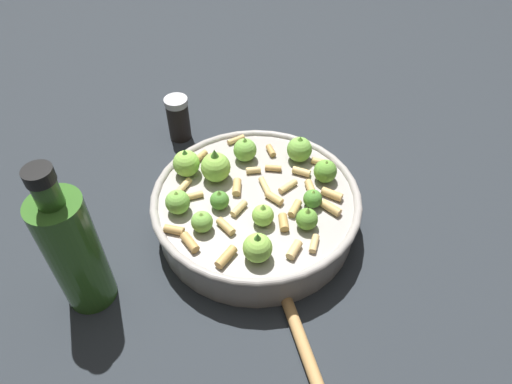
# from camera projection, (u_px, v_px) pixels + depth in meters

# --- Properties ---
(ground_plane) EXTENTS (2.40, 2.40, 0.00)m
(ground_plane) POSITION_uv_depth(u_px,v_px,m) (256.00, 224.00, 0.72)
(ground_plane) COLOR #23282D
(cooking_pan) EXTENTS (0.31, 0.31, 0.12)m
(cooking_pan) POSITION_uv_depth(u_px,v_px,m) (255.00, 206.00, 0.69)
(cooking_pan) COLOR #9E9993
(cooking_pan) RESTS_ON ground
(pepper_shaker) EXTENTS (0.04, 0.04, 0.09)m
(pepper_shaker) POSITION_uv_depth(u_px,v_px,m) (178.00, 118.00, 0.84)
(pepper_shaker) COLOR black
(pepper_shaker) RESTS_ON ground
(olive_oil_bottle) EXTENTS (0.07, 0.07, 0.23)m
(olive_oil_bottle) POSITION_uv_depth(u_px,v_px,m) (74.00, 250.00, 0.56)
(olive_oil_bottle) COLOR #336023
(olive_oil_bottle) RESTS_ON ground
(wooden_spoon) EXTENTS (0.09, 0.20, 0.02)m
(wooden_spoon) POSITION_uv_depth(u_px,v_px,m) (310.00, 366.00, 0.55)
(wooden_spoon) COLOR #B2844C
(wooden_spoon) RESTS_ON ground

